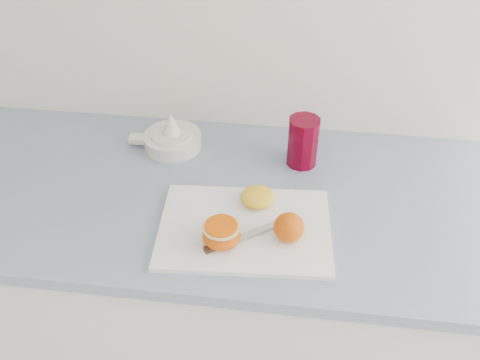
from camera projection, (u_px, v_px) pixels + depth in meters
The scene contains 8 objects.
counter at pixel (239, 309), 1.55m from camera, with size 2.61×0.64×0.89m.
cutting_board at pixel (245, 228), 1.17m from camera, with size 0.37×0.27×0.01m, color white.
whole_orange at pixel (289, 227), 1.12m from camera, with size 0.07×0.07×0.07m.
half_orange at pixel (221, 234), 1.11m from camera, with size 0.08×0.08×0.05m.
squeezed_shell at pixel (258, 197), 1.22m from camera, with size 0.08×0.08×0.03m.
paring_knife at pixel (228, 242), 1.12m from camera, with size 0.16×0.12×0.01m.
citrus_juicer at pixel (172, 138), 1.41m from camera, with size 0.19×0.15×0.10m.
red_tumbler at pixel (303, 143), 1.33m from camera, with size 0.08×0.08×0.13m.
Camera 1 is at (0.38, 0.73, 1.71)m, focal length 40.00 mm.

